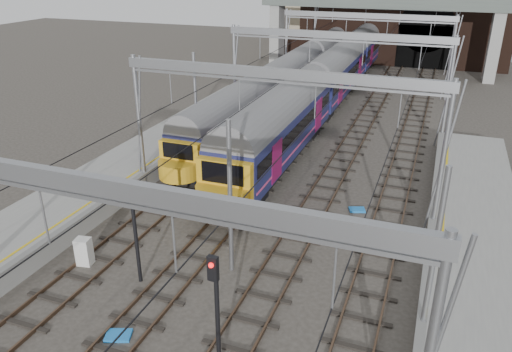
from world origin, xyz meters
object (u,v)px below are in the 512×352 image
at_px(train_main, 353,57).
at_px(relay_cabinet, 84,252).
at_px(signal_near_centre, 216,301).
at_px(signal_near_left, 133,219).
at_px(train_second, 292,75).

distance_m(train_main, relay_cabinet, 41.32).
bearing_deg(relay_cabinet, signal_near_centre, -34.40).
height_order(train_main, relay_cabinet, train_main).
relative_size(train_main, signal_near_left, 14.59).
height_order(train_second, signal_near_centre, signal_near_centre).
distance_m(train_second, signal_near_centre, 35.63).
relative_size(train_second, relay_cabinet, 34.71).
bearing_deg(train_second, signal_near_centre, -77.09).
distance_m(train_second, signal_near_left, 31.36).
relative_size(train_second, signal_near_centre, 9.75).
bearing_deg(signal_near_left, signal_near_centre, -12.62).
distance_m(train_main, train_second, 10.87).
bearing_deg(signal_near_left, relay_cabinet, -165.23).
bearing_deg(signal_near_centre, train_main, 99.55).
bearing_deg(train_second, signal_near_left, -85.15).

